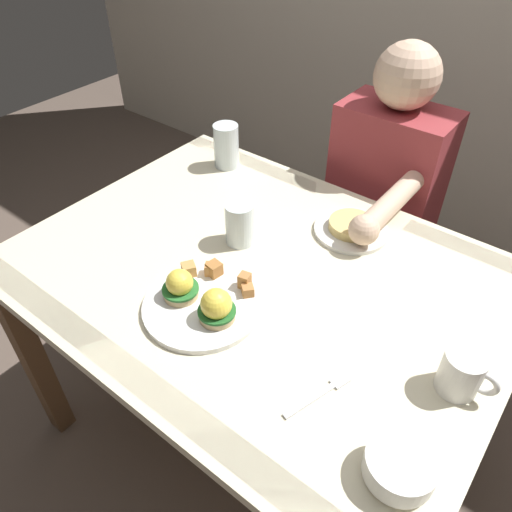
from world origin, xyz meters
TOP-DOWN VIEW (x-y plane):
  - ground_plane at (0.00, 0.00)m, footprint 6.00×6.00m
  - dining_table at (0.00, 0.00)m, footprint 1.20×0.90m
  - eggs_benedict_plate at (-0.02, -0.18)m, footprint 0.27×0.27m
  - fruit_bowl at (0.50, -0.26)m, footprint 0.12×0.12m
  - coffee_mug at (0.51, -0.03)m, footprint 0.11×0.08m
  - fork at (0.31, -0.21)m, footprint 0.06×0.15m
  - water_glass_near at (-0.11, 0.06)m, footprint 0.07×0.07m
  - water_glass_far at (-0.39, 0.34)m, footprint 0.08×0.08m
  - side_plate at (0.10, 0.27)m, footprint 0.20×0.20m
  - diner_person at (0.04, 0.60)m, footprint 0.34×0.54m

SIDE VIEW (x-z plane):
  - ground_plane at x=0.00m, z-range 0.00..0.00m
  - dining_table at x=0.00m, z-range 0.26..1.00m
  - diner_person at x=0.04m, z-range 0.08..1.22m
  - fork at x=0.31m, z-range 0.74..0.74m
  - side_plate at x=0.10m, z-range 0.74..0.77m
  - eggs_benedict_plate at x=-0.02m, z-range 0.72..0.81m
  - fruit_bowl at x=0.50m, z-range 0.74..0.80m
  - water_glass_near at x=-0.11m, z-range 0.73..0.85m
  - coffee_mug at x=0.51m, z-range 0.74..0.84m
  - water_glass_far at x=-0.39m, z-range 0.73..0.87m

